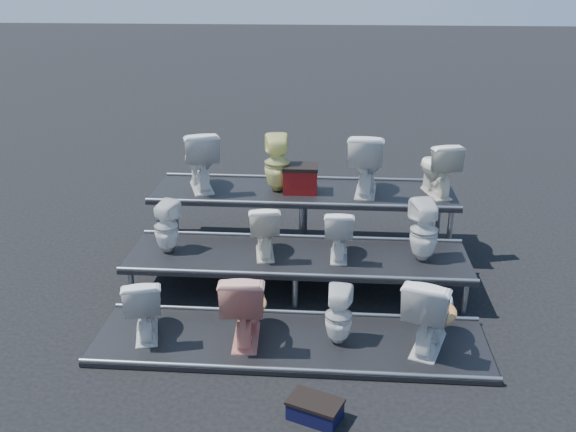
# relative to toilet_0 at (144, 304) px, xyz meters

# --- Properties ---
(ground) EXTENTS (80.00, 80.00, 0.00)m
(ground) POSITION_rel_toilet_0_xyz_m (1.57, 1.30, -0.42)
(ground) COLOR black
(ground) RESTS_ON ground
(tier_front) EXTENTS (4.20, 1.20, 0.06)m
(tier_front) POSITION_rel_toilet_0_xyz_m (1.57, 0.00, -0.39)
(tier_front) COLOR black
(tier_front) RESTS_ON ground
(tier_mid) EXTENTS (4.20, 1.20, 0.46)m
(tier_mid) POSITION_rel_toilet_0_xyz_m (1.57, 1.30, -0.19)
(tier_mid) COLOR black
(tier_mid) RESTS_ON ground
(tier_back) EXTENTS (4.20, 1.20, 0.86)m
(tier_back) POSITION_rel_toilet_0_xyz_m (1.57, 2.60, 0.01)
(tier_back) COLOR black
(tier_back) RESTS_ON ground
(toilet_0) EXTENTS (0.57, 0.79, 0.72)m
(toilet_0) POSITION_rel_toilet_0_xyz_m (0.00, 0.00, 0.00)
(toilet_0) COLOR white
(toilet_0) RESTS_ON tier_front
(toilet_1) EXTENTS (0.52, 0.85, 0.84)m
(toilet_1) POSITION_rel_toilet_0_xyz_m (1.09, 0.00, 0.06)
(toilet_1) COLOR #E69887
(toilet_1) RESTS_ON tier_front
(toilet_2) EXTENTS (0.32, 0.33, 0.64)m
(toilet_2) POSITION_rel_toilet_0_xyz_m (2.08, 0.00, -0.04)
(toilet_2) COLOR white
(toilet_2) RESTS_ON tier_front
(toilet_3) EXTENTS (0.72, 0.94, 0.85)m
(toilet_3) POSITION_rel_toilet_0_xyz_m (3.03, 0.00, 0.06)
(toilet_3) COLOR white
(toilet_3) RESTS_ON tier_front
(toilet_4) EXTENTS (0.39, 0.39, 0.66)m
(toilet_4) POSITION_rel_toilet_0_xyz_m (-0.06, 1.30, 0.37)
(toilet_4) COLOR white
(toilet_4) RESTS_ON tier_mid
(toilet_5) EXTENTS (0.47, 0.71, 0.68)m
(toilet_5) POSITION_rel_toilet_0_xyz_m (1.16, 1.30, 0.38)
(toilet_5) COLOR white
(toilet_5) RESTS_ON tier_mid
(toilet_6) EXTENTS (0.36, 0.63, 0.64)m
(toilet_6) POSITION_rel_toilet_0_xyz_m (2.07, 1.30, 0.36)
(toilet_6) COLOR white
(toilet_6) RESTS_ON tier_mid
(toilet_7) EXTENTS (0.41, 0.42, 0.75)m
(toilet_7) POSITION_rel_toilet_0_xyz_m (3.09, 1.30, 0.42)
(toilet_7) COLOR white
(toilet_7) RESTS_ON tier_mid
(toilet_8) EXTENTS (0.72, 0.94, 0.85)m
(toilet_8) POSITION_rel_toilet_0_xyz_m (0.12, 2.60, 0.86)
(toilet_8) COLOR white
(toilet_8) RESTS_ON tier_back
(toilet_9) EXTENTS (0.40, 0.41, 0.79)m
(toilet_9) POSITION_rel_toilet_0_xyz_m (1.20, 2.60, 0.83)
(toilet_9) COLOR #ECEA8D
(toilet_9) RESTS_ON tier_back
(toilet_10) EXTENTS (0.56, 0.89, 0.86)m
(toilet_10) POSITION_rel_toilet_0_xyz_m (2.43, 2.60, 0.87)
(toilet_10) COLOR white
(toilet_10) RESTS_ON tier_back
(toilet_11) EXTENTS (0.60, 0.83, 0.76)m
(toilet_11) POSITION_rel_toilet_0_xyz_m (3.40, 2.60, 0.82)
(toilet_11) COLOR white
(toilet_11) RESTS_ON tier_back
(red_crate) EXTENTS (0.47, 0.38, 0.33)m
(red_crate) POSITION_rel_toilet_0_xyz_m (1.53, 2.56, 0.61)
(red_crate) COLOR maroon
(red_crate) RESTS_ON tier_back
(step_stool) EXTENTS (0.52, 0.42, 0.16)m
(step_stool) POSITION_rel_toilet_0_xyz_m (1.88, -1.19, -0.34)
(step_stool) COLOR black
(step_stool) RESTS_ON ground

